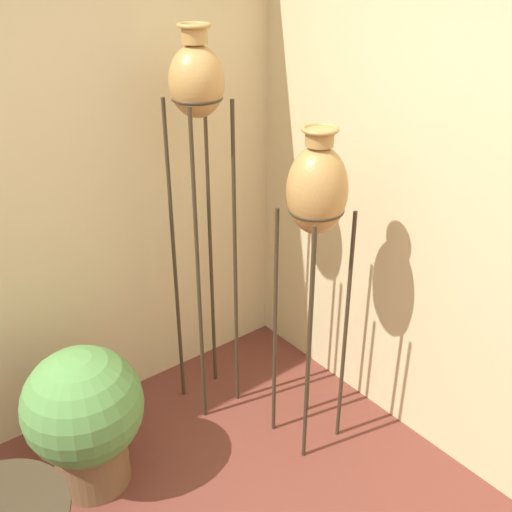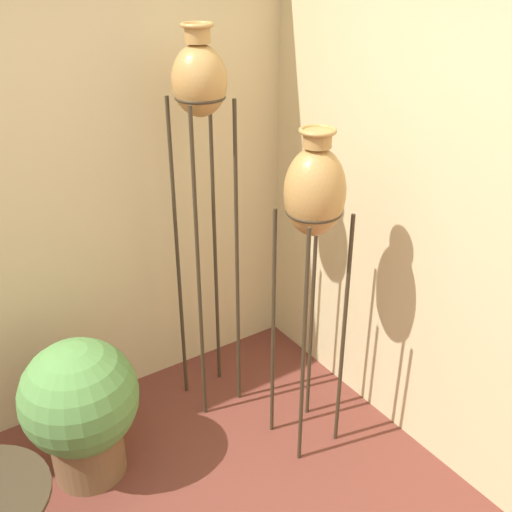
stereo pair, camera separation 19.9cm
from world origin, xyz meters
The scene contains 4 objects.
wall_right centered at (1.63, 0.00, 1.35)m, with size 0.06×7.21×2.70m.
vase_stand_tall centered at (0.88, 1.23, 1.75)m, with size 0.26×0.26×2.09m.
vase_stand_medium centered at (1.12, 0.66, 1.39)m, with size 0.28×0.28×1.71m.
potted_plant centered at (0.06, 1.06, 0.42)m, with size 0.57×0.57×0.76m.
Camera 1 is at (-0.63, -1.14, 2.39)m, focal length 42.00 mm.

